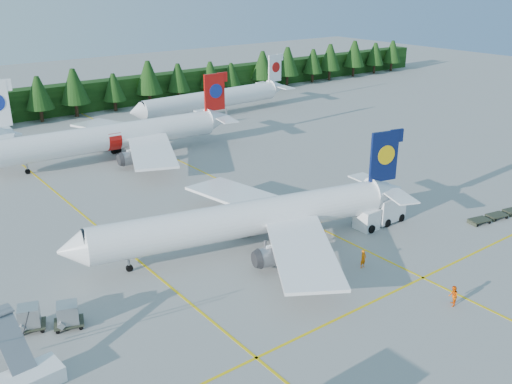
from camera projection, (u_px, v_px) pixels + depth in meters
ground at (333, 272)px, 55.36m from camera, size 320.00×320.00×0.00m
taxi_stripe_a at (112, 239)px, 62.28m from camera, size 0.25×120.00×0.01m
taxi_stripe_b at (257, 198)px, 73.61m from camera, size 0.25×120.00×0.01m
taxi_stripe_cross at (381, 298)px, 50.90m from camera, size 80.00×0.25×0.01m
treeline_hedge at (47, 101)px, 115.16m from camera, size 220.00×4.00×6.00m
airliner_navy at (237, 221)px, 58.69m from camera, size 36.82×29.95×10.87m
airliner_red at (107, 138)px, 87.54m from camera, size 40.02×32.84×11.63m
airliner_far_right at (207, 100)px, 114.53m from camera, size 37.27×5.33×10.83m
airstairs at (25, 374)px, 39.86m from camera, size 4.81×6.53×4.17m
service_truck at (380, 211)px, 65.55m from camera, size 6.55×2.52×3.15m
dolly_train at (505, 213)px, 68.04m from camera, size 11.43×3.26×0.14m
uld_pair at (49, 316)px, 46.15m from camera, size 5.44×3.96×1.80m
crew_a at (363, 259)px, 55.91m from camera, size 0.69×0.46×1.86m
crew_b at (453, 296)px, 49.46m from camera, size 1.15×1.13×1.88m
crew_c at (323, 237)px, 61.00m from camera, size 0.67×0.77×1.57m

